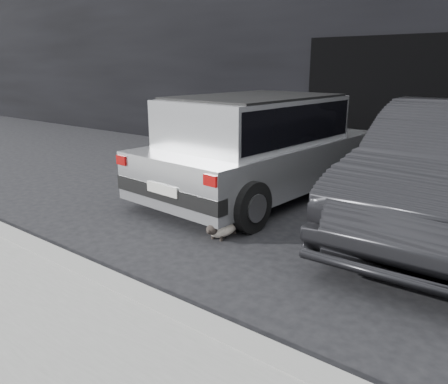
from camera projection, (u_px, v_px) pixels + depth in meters
The scene contains 8 objects.
ground at pixel (238, 212), 6.33m from camera, with size 80.00×80.00×0.00m, color black.
building_facade at pixel (437, 44), 9.58m from camera, with size 34.00×4.00×5.00m, color black.
garage_opening at pixel (403, 105), 8.39m from camera, with size 4.00×0.10×2.60m, color black.
curb at pixel (154, 305), 3.75m from camera, with size 18.00×0.25×0.12m, color gray.
sidewalk at pixel (18, 382), 2.84m from camera, with size 18.00×2.20×0.11m, color gray.
silver_hatchback at pixel (259, 141), 6.97m from camera, with size 2.36×4.44×1.60m.
cat_siamese at pixel (222, 228), 5.35m from camera, with size 0.27×0.74×0.25m.
cat_white at pixel (203, 203), 6.19m from camera, with size 0.74×0.27×0.34m.
Camera 1 is at (3.52, -4.86, 2.03)m, focal length 35.00 mm.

